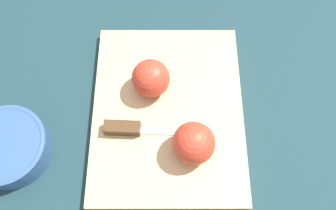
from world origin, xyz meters
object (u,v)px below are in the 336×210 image
Objects in this scene: apple_half_right at (194,143)px; bowl at (8,147)px; apple_half_left at (151,78)px; knife at (127,128)px.

apple_half_right is 0.34m from bowl.
apple_half_left is 0.43× the size of knife.
apple_half_left is at bearing 115.56° from bowl.
apple_half_right reaches higher than bowl.
apple_half_left reaches higher than bowl.
apple_half_right is 0.51× the size of bowl.
apple_half_right is 0.45× the size of knife.
knife is (-0.04, -0.12, -0.03)m from apple_half_right.
apple_half_right is at bearing 89.50° from bowl.
apple_half_right reaches higher than knife.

